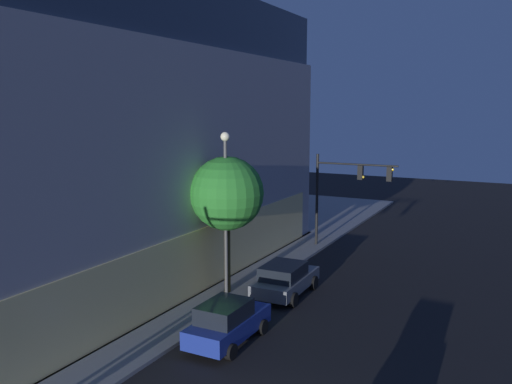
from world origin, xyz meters
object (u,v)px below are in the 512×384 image
Objects in this scene: sidewalk_tree at (227,194)px; modern_building at (46,137)px; traffic_light_far_corner at (347,183)px; car_grey at (285,279)px; street_lamp_sidewalk at (226,194)px; car_blue at (227,322)px.

modern_building is at bearing 91.18° from sidewalk_tree.
traffic_light_far_corner is 1.35× the size of car_grey.
modern_building reaches higher than street_lamp_sidewalk.
street_lamp_sidewalk reaches higher than traffic_light_far_corner.
sidewalk_tree is 5.08m from car_grey.
sidewalk_tree is 1.50× the size of car_grey.
car_blue is at bearing -107.24° from modern_building.
sidewalk_tree is (-10.92, 2.52, 0.68)m from traffic_light_far_corner.
car_grey is at bearing -64.97° from sidewalk_tree.
street_lamp_sidewalk is 0.30m from sidewalk_tree.
sidewalk_tree is at bearing 115.03° from car_grey.
modern_building is 3.62× the size of street_lamp_sidewalk.
car_blue is (-4.48, -2.67, -4.26)m from street_lamp_sidewalk.
sidewalk_tree is (0.24, -11.79, -2.46)m from modern_building.
street_lamp_sidewalk reaches higher than car_grey.
traffic_light_far_corner is 0.90× the size of sidewalk_tree.
street_lamp_sidewalk is at bearing -90.19° from modern_building.
traffic_light_far_corner is 0.77× the size of street_lamp_sidewalk.
sidewalk_tree is at bearing 167.03° from traffic_light_far_corner.
modern_building is 4.25× the size of sidewalk_tree.
traffic_light_far_corner is at bearing -12.97° from sidewalk_tree.
car_blue is 5.97m from car_grey.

